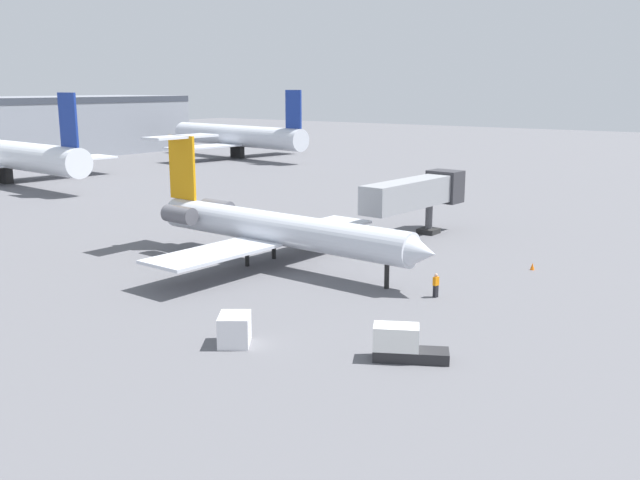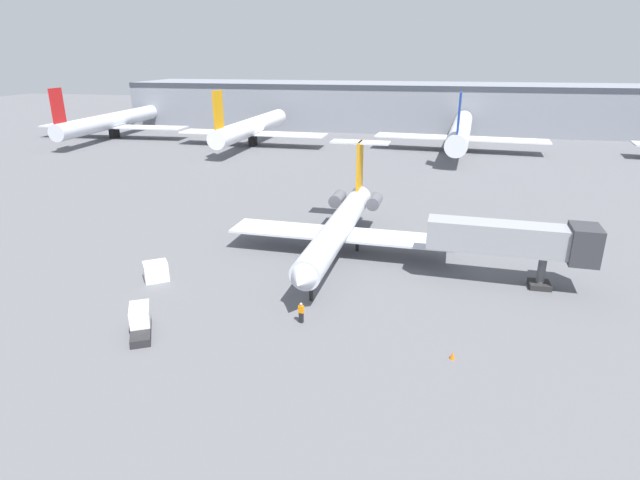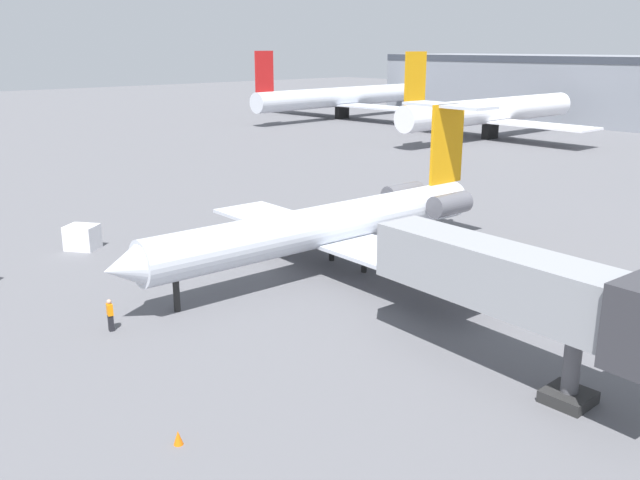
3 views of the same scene
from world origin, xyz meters
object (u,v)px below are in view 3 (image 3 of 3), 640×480
Objects in this scene: cargo_container_uld at (82,237)px; parked_airliner_west_end at (341,97)px; jet_bridge at (535,290)px; regional_jet at (336,222)px; parked_airliner_west_mid at (491,111)px; traffic_cone_near at (178,438)px; ground_crew_marshaller at (110,315)px.

parked_airliner_west_end reaches higher than cargo_container_uld.
cargo_container_uld is at bearing -170.05° from jet_bridge.
parked_airliner_west_mid is (-30.61, 61.61, 1.03)m from regional_jet.
parked_airliner_west_end is (-67.88, 65.52, 0.97)m from regional_jet.
parked_airliner_west_end is at bearing 133.28° from traffic_cone_near.
parked_airliner_west_end is at bearing 174.00° from parked_airliner_west_mid.
cargo_container_uld is at bearing -78.00° from parked_airliner_west_mid.
parked_airliner_west_mid is at bearing 116.42° from regional_jet.
ground_crew_marshaller is at bearing -50.14° from parked_airliner_west_end.
cargo_container_uld is at bearing 163.41° from traffic_cone_near.
parked_airliner_west_mid reaches higher than ground_crew_marshaller.
traffic_cone_near is 0.01× the size of parked_airliner_west_mid.
traffic_cone_near is at bearing -13.96° from ground_crew_marshaller.
traffic_cone_near is at bearing -114.05° from jet_bridge.
jet_bridge is at bearing 31.62° from ground_crew_marshaller.
cargo_container_uld is 4.92× the size of traffic_cone_near.
regional_jet reaches higher than jet_bridge.
parked_airliner_west_mid reaches higher than parked_airliner_west_end.
jet_bridge is 0.36× the size of parked_airliner_west_mid.
traffic_cone_near is 114.83m from parked_airliner_west_end.
parked_airliner_west_end is (-78.68, 83.54, 3.86)m from traffic_cone_near.
cargo_container_uld is 92.25m from parked_airliner_west_end.
parked_airliner_west_mid reaches higher than regional_jet.
traffic_cone_near is at bearing -46.72° from parked_airliner_west_end.
jet_bridge is 32.81m from cargo_container_uld.
cargo_container_uld is 73.52m from parked_airliner_west_mid.
ground_crew_marshaller is (-17.25, -10.62, -3.43)m from jet_bridge.
traffic_cone_near is at bearing -16.59° from cargo_container_uld.
jet_bridge is at bearing -15.31° from regional_jet.
parked_airliner_west_mid is at bearing 117.48° from traffic_cone_near.
parked_airliner_west_mid is (37.26, -3.91, 0.06)m from parked_airliner_west_end.
ground_crew_marshaller is at bearing -148.38° from jet_bridge.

